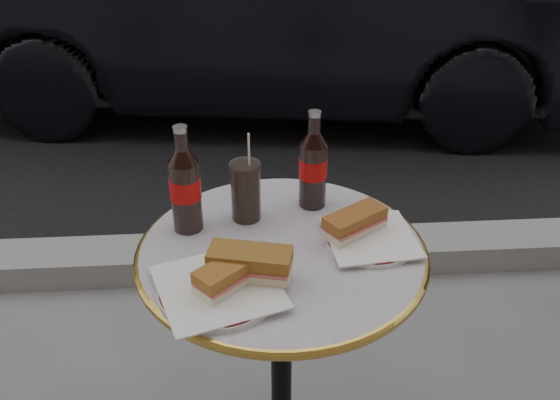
{
  "coord_description": "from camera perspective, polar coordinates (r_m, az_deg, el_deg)",
  "views": [
    {
      "loc": [
        -0.08,
        -1.08,
        1.5
      ],
      "look_at": [
        0.0,
        0.05,
        0.82
      ],
      "focal_mm": 40.0,
      "sensor_mm": 36.0,
      "label": 1
    }
  ],
  "objects": [
    {
      "name": "asphalt_road",
      "position": [
        6.26,
        -3.24,
        17.25
      ],
      "size": [
        40.0,
        8.0,
        0.0
      ],
      "primitive_type": "cube",
      "color": "black",
      "rests_on": "ground"
    },
    {
      "name": "curb",
      "position": [
        2.45,
        -1.36,
        -5.14
      ],
      "size": [
        40.0,
        0.2,
        0.12
      ],
      "primitive_type": "cube",
      "color": "gray",
      "rests_on": "ground"
    },
    {
      "name": "bistro_table",
      "position": [
        1.57,
        0.13,
        -15.32
      ],
      "size": [
        0.62,
        0.62,
        0.73
      ],
      "primitive_type": null,
      "color": "#BAB2C4",
      "rests_on": "ground"
    },
    {
      "name": "plate_left",
      "position": [
        1.21,
        -5.62,
        -8.2
      ],
      "size": [
        0.26,
        0.26,
        0.01
      ],
      "primitive_type": "cylinder",
      "rotation": [
        0.0,
        0.0,
        0.14
      ],
      "color": "silver",
      "rests_on": "bistro_table"
    },
    {
      "name": "plate_right",
      "position": [
        1.35,
        8.28,
        -3.64
      ],
      "size": [
        0.21,
        0.21,
        0.01
      ],
      "primitive_type": "cylinder",
      "rotation": [
        0.0,
        0.0,
        -0.07
      ],
      "color": "silver",
      "rests_on": "bistro_table"
    },
    {
      "name": "sandwich_left_a",
      "position": [
        1.19,
        -4.64,
        -6.84
      ],
      "size": [
        0.15,
        0.14,
        0.05
      ],
      "primitive_type": "cube",
      "rotation": [
        0.0,
        0.0,
        0.73
      ],
      "color": "#955B25",
      "rests_on": "plate_left"
    },
    {
      "name": "sandwich_left_b",
      "position": [
        1.21,
        -2.75,
        -5.87
      ],
      "size": [
        0.17,
        0.11,
        0.06
      ],
      "primitive_type": "cube",
      "rotation": [
        0.0,
        0.0,
        -0.23
      ],
      "color": "brown",
      "rests_on": "plate_left"
    },
    {
      "name": "sandwich_right",
      "position": [
        1.35,
        6.83,
        -2.15
      ],
      "size": [
        0.15,
        0.13,
        0.05
      ],
      "primitive_type": "cube",
      "rotation": [
        0.0,
        0.0,
        0.58
      ],
      "color": "brown",
      "rests_on": "plate_right"
    },
    {
      "name": "cola_bottle_left",
      "position": [
        1.34,
        -8.73,
        1.9
      ],
      "size": [
        0.07,
        0.07,
        0.25
      ],
      "primitive_type": null,
      "rotation": [
        0.0,
        0.0,
        -0.06
      ],
      "color": "black",
      "rests_on": "bistro_table"
    },
    {
      "name": "cola_bottle_right",
      "position": [
        1.42,
        3.07,
        3.72
      ],
      "size": [
        0.08,
        0.08,
        0.24
      ],
      "primitive_type": null,
      "rotation": [
        0.0,
        0.0,
        0.22
      ],
      "color": "black",
      "rests_on": "bistro_table"
    },
    {
      "name": "cola_glass",
      "position": [
        1.39,
        -3.16,
        0.84
      ],
      "size": [
        0.07,
        0.07,
        0.14
      ],
      "primitive_type": "cylinder",
      "rotation": [
        0.0,
        0.0,
        0.02
      ],
      "color": "black",
      "rests_on": "bistro_table"
    },
    {
      "name": "parked_car",
      "position": [
        3.76,
        -0.84,
        17.75
      ],
      "size": [
        1.81,
        3.97,
        1.26
      ],
      "primitive_type": "imported",
      "rotation": [
        0.0,
        0.0,
        1.44
      ],
      "color": "black",
      "rests_on": "ground"
    }
  ]
}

